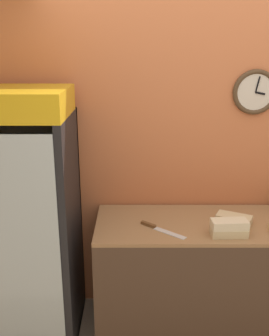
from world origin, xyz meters
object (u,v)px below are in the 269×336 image
object	(u,v)px
sandwich_stack_middle	(231,224)
beverage_cooler	(26,205)
sandwich_flat_left	(235,219)
sandwich_stack_bottom	(230,232)
chefs_knife	(158,228)

from	to	relation	value
sandwich_stack_middle	beverage_cooler	bearing A→B (deg)	170.73
sandwich_stack_middle	sandwich_flat_left	world-z (taller)	sandwich_stack_middle
sandwich_stack_bottom	sandwich_flat_left	bearing A→B (deg)	67.39
sandwich_stack_middle	sandwich_flat_left	xyz separation A→B (m)	(0.08, 0.20, -0.06)
sandwich_flat_left	sandwich_stack_middle	bearing A→B (deg)	-112.61
beverage_cooler	sandwich_flat_left	distance (m)	1.52
sandwich_stack_bottom	sandwich_stack_middle	size ratio (longest dim) A/B	0.99
sandwich_stack_middle	chefs_knife	bearing A→B (deg)	168.08
beverage_cooler	sandwich_stack_middle	xyz separation A→B (m)	(1.43, -0.23, -0.03)
beverage_cooler	sandwich_stack_bottom	distance (m)	1.46
sandwich_stack_bottom	chefs_knife	world-z (taller)	sandwich_stack_bottom
sandwich_stack_bottom	beverage_cooler	bearing A→B (deg)	170.73
sandwich_stack_middle	chefs_knife	xyz separation A→B (m)	(-0.48, 0.10, -0.08)
sandwich_stack_bottom	chefs_knife	distance (m)	0.49
beverage_cooler	sandwich_stack_middle	world-z (taller)	beverage_cooler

